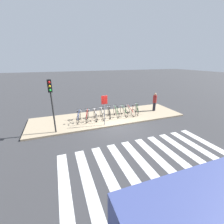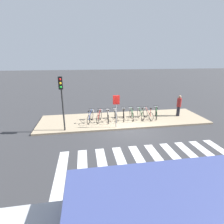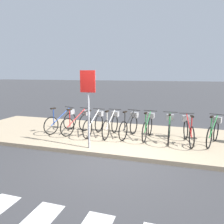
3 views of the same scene
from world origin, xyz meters
TOP-DOWN VIEW (x-y plane):
  - ground_plane at (0.00, 0.00)m, footprint 120.00×120.00m
  - sidewalk at (0.00, 1.84)m, footprint 12.60×3.67m
  - road_crosswalk at (-0.00, -6.26)m, footprint 8.55×8.00m
  - parked_bicycle_0 at (-2.51, 1.71)m, footprint 0.62×1.45m
  - parked_bicycle_1 at (-1.86, 1.67)m, footprint 0.62×1.45m
  - parked_bicycle_2 at (-1.23, 1.65)m, footprint 0.46×1.52m
  - parked_bicycle_3 at (-0.64, 1.73)m, footprint 0.46×1.52m
  - parked_bicycle_4 at (-0.00, 1.79)m, footprint 0.47×1.50m
  - parked_bicycle_5 at (0.61, 1.80)m, footprint 0.46×1.52m
  - parked_bicycle_6 at (1.30, 1.74)m, footprint 0.46×1.52m
  - parked_bicycle_7 at (1.86, 1.67)m, footprint 0.46×1.51m
  - parked_bicycle_8 at (2.60, 1.75)m, footprint 0.64×1.45m
  - pedestrian at (4.52, 1.86)m, footprint 0.34×0.34m
  - traffic_light at (-4.26, 0.24)m, footprint 0.24×0.40m
  - sign_post at (-0.87, 0.29)m, footprint 0.44×0.07m

SIDE VIEW (x-z plane):
  - ground_plane at x=0.00m, z-range 0.00..0.00m
  - road_crosswalk at x=0.00m, z-range 0.00..0.01m
  - sidewalk at x=0.00m, z-range 0.00..0.12m
  - parked_bicycle_0 at x=-2.51m, z-range 0.07..1.01m
  - parked_bicycle_1 at x=-1.86m, z-range 0.07..1.01m
  - parked_bicycle_2 at x=-1.23m, z-range 0.07..1.01m
  - parked_bicycle_3 at x=-0.64m, z-range 0.07..1.01m
  - parked_bicycle_4 at x=0.00m, z-range 0.07..1.01m
  - parked_bicycle_5 at x=0.61m, z-range 0.07..1.01m
  - parked_bicycle_6 at x=1.30m, z-range 0.07..1.01m
  - parked_bicycle_7 at x=1.86m, z-range 0.07..1.01m
  - parked_bicycle_8 at x=2.60m, z-range 0.07..1.01m
  - pedestrian at x=4.52m, z-range 0.16..1.85m
  - sign_post at x=-0.87m, z-range 0.52..2.73m
  - traffic_light at x=-4.26m, z-range 0.88..4.35m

